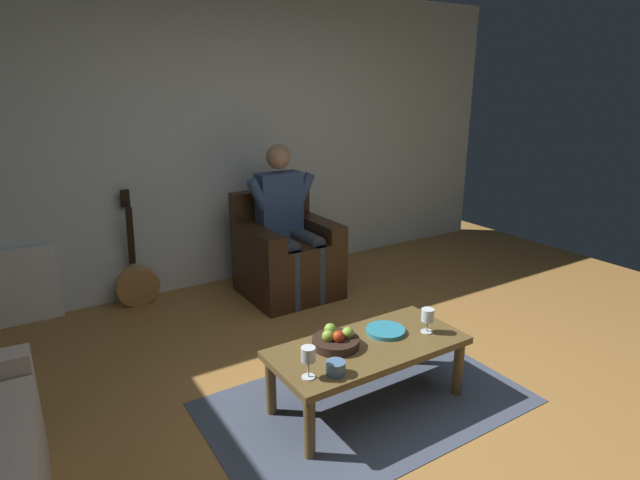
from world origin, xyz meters
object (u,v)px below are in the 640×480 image
Objects in this scene: person_seated at (286,217)px; decorative_dish at (385,331)px; wine_glass_near at (428,317)px; wine_glass_far at (308,356)px; armchair at (286,257)px; guitar at (137,281)px; coffee_table at (368,353)px; fruit_bowl at (336,340)px; candle_jar at (336,368)px.

person_seated reaches higher than decorative_dish.
decorative_dish is (0.21, -0.12, -0.09)m from wine_glass_near.
wine_glass_far is at bearing 63.93° from person_seated.
wine_glass_far is (0.86, 1.82, 0.17)m from armchair.
guitar is 2.29m from decorative_dish.
wine_glass_near is 0.26m from decorative_dish.
wine_glass_near reaches higher than decorative_dish.
guitar is (0.79, -2.13, -0.12)m from coffee_table.
fruit_bowl is (-0.62, 2.05, 0.21)m from guitar.
decorative_dish is at bearing -30.83° from wine_glass_near.
coffee_table is 0.51m from wine_glass_far.
person_seated reaches higher than armchair.
decorative_dish is (-0.17, -0.06, 0.07)m from coffee_table.
wine_glass_near is at bearing 88.90° from armchair.
armchair is 2.02m from wine_glass_far.
fruit_bowl is at bearing 70.05° from person_seated.
fruit_bowl reaches higher than coffee_table.
wine_glass_near is at bearing 165.23° from fruit_bowl.
coffee_table is 7.64× the size of wine_glass_near.
fruit_bowl is at bearing -3.34° from decorative_dish.
wine_glass_far is (0.86, 1.80, -0.20)m from person_seated.
wine_glass_far is (0.84, 0.05, 0.02)m from wine_glass_near.
person_seated reaches higher than coffee_table.
wine_glass_near is at bearing 117.97° from guitar.
decorative_dish is at bearing -156.42° from candle_jar.
guitar is at bearing -21.07° from person_seated.
wine_glass_far reaches higher than decorative_dish.
fruit_bowl is (0.57, 1.62, 0.09)m from armchair.
coffee_table is (0.40, 1.69, -0.37)m from person_seated.
person_seated is 1.77m from wine_glass_near.
coffee_table is 1.16× the size of guitar.
wine_glass_near is 0.88× the size of wine_glass_far.
guitar is at bearing -81.80° from wine_glass_far.
person_seated reaches higher than wine_glass_near.
candle_jar is (0.73, 1.86, 0.09)m from armchair.
armchair is 1.72m from fruit_bowl.
decorative_dish is at bearing 81.62° from armchair.
fruit_bowl is (-0.29, -0.19, -0.08)m from wine_glass_far.
guitar is (1.18, -0.43, -0.12)m from armchair.
armchair is 0.79× the size of coffee_table.
fruit_bowl is at bearing -14.77° from wine_glass_near.
armchair is 0.91× the size of guitar.
person_seated is 1.35m from guitar.
person_seated is at bearing 90.00° from armchair.
wine_glass_near reaches higher than fruit_bowl.
armchair is at bearing -103.16° from coffee_table.
person_seated is at bearing -103.29° from coffee_table.
person_seated is 1.73m from fruit_bowl.
wine_glass_near is 0.64× the size of decorative_dish.
person_seated is 2.01m from wine_glass_far.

